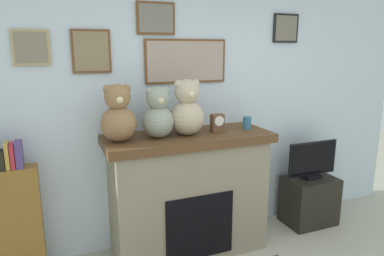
{
  "coord_description": "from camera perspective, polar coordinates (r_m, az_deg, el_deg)",
  "views": [
    {
      "loc": [
        -1.38,
        -1.27,
        1.96
      ],
      "look_at": [
        -0.2,
        1.65,
        1.24
      ],
      "focal_mm": 32.62,
      "sensor_mm": 36.0,
      "label": 1
    }
  ],
  "objects": [
    {
      "name": "tv_stand",
      "position": [
        4.27,
        18.6,
        -11.14
      ],
      "size": [
        0.56,
        0.4,
        0.54
      ],
      "primitive_type": "cube",
      "color": "black",
      "rests_on": "ground_plane"
    },
    {
      "name": "teddy_bear_grey",
      "position": [
        3.0,
        -11.96,
        1.95
      ],
      "size": [
        0.3,
        0.3,
        0.49
      ],
      "color": "#926B45",
      "rests_on": "fireplace"
    },
    {
      "name": "candle_jar",
      "position": [
        3.47,
        8.98,
        0.87
      ],
      "size": [
        0.08,
        0.08,
        0.13
      ],
      "primitive_type": "cylinder",
      "color": "teal",
      "rests_on": "fireplace"
    },
    {
      "name": "bookshelf",
      "position": [
        3.34,
        -27.15,
        -13.29
      ],
      "size": [
        0.44,
        0.16,
        1.24
      ],
      "color": "brown",
      "rests_on": "ground_plane"
    },
    {
      "name": "mantel_clock",
      "position": [
        3.31,
        4.15,
        0.83
      ],
      "size": [
        0.12,
        0.09,
        0.17
      ],
      "color": "brown",
      "rests_on": "fireplace"
    },
    {
      "name": "teddy_bear_tan",
      "position": [
        3.08,
        -5.57,
        2.15
      ],
      "size": [
        0.28,
        0.28,
        0.46
      ],
      "color": "gray",
      "rests_on": "fireplace"
    },
    {
      "name": "fireplace",
      "position": [
        3.42,
        -0.64,
        -10.58
      ],
      "size": [
        1.56,
        0.64,
        1.18
      ],
      "color": "gray",
      "rests_on": "ground_plane"
    },
    {
      "name": "back_wall",
      "position": [
        3.61,
        0.79,
        2.49
      ],
      "size": [
        5.2,
        0.15,
        2.6
      ],
      "color": "silver",
      "rests_on": "ground_plane"
    },
    {
      "name": "teddy_bear_brown",
      "position": [
        3.16,
        -0.81,
        2.95
      ],
      "size": [
        0.32,
        0.32,
        0.51
      ],
      "color": "#C2AE8F",
      "rests_on": "fireplace"
    },
    {
      "name": "television",
      "position": [
        4.1,
        19.09,
        -5.07
      ],
      "size": [
        0.62,
        0.14,
        0.42
      ],
      "color": "black",
      "rests_on": "tv_stand"
    }
  ]
}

